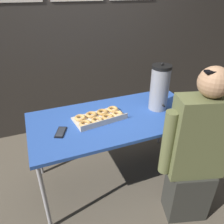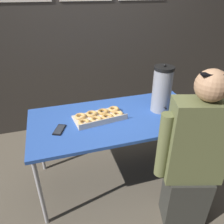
# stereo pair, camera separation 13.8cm
# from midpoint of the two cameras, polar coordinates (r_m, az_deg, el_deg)

# --- Properties ---
(ground_plane) EXTENTS (12.00, 12.00, 0.00)m
(ground_plane) POSITION_cam_midpoint_polar(r_m,az_deg,el_deg) (2.38, 2.84, -16.34)
(ground_plane) COLOR brown
(back_wall) EXTENTS (6.00, 0.11, 2.89)m
(back_wall) POSITION_cam_midpoint_polar(r_m,az_deg,el_deg) (2.83, -5.24, 24.25)
(back_wall) COLOR #38332D
(back_wall) RESTS_ON ground
(folding_table) EXTENTS (1.52, 0.74, 0.72)m
(folding_table) POSITION_cam_midpoint_polar(r_m,az_deg,el_deg) (1.95, 3.32, -2.48)
(folding_table) COLOR #2D56B2
(folding_table) RESTS_ON ground
(donut_box) EXTENTS (0.46, 0.29, 0.05)m
(donut_box) POSITION_cam_midpoint_polar(r_m,az_deg,el_deg) (1.90, -1.22, -1.21)
(donut_box) COLOR beige
(donut_box) RESTS_ON folding_table
(coffee_urn) EXTENTS (0.18, 0.20, 0.44)m
(coffee_urn) POSITION_cam_midpoint_polar(r_m,az_deg,el_deg) (2.02, 14.83, 5.73)
(coffee_urn) COLOR #939399
(coffee_urn) RESTS_ON folding_table
(cell_phone) EXTENTS (0.12, 0.16, 0.01)m
(cell_phone) POSITION_cam_midpoint_polar(r_m,az_deg,el_deg) (1.79, -11.44, -4.60)
(cell_phone) COLOR black
(cell_phone) RESTS_ON folding_table
(person_seated) EXTENTS (0.53, 0.31, 1.31)m
(person_seated) POSITION_cam_midpoint_polar(r_m,az_deg,el_deg) (1.74, 22.67, -11.65)
(person_seated) COLOR #33332D
(person_seated) RESTS_ON ground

